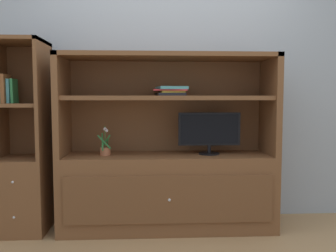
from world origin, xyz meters
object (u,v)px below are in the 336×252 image
at_px(tv_monitor, 209,131).
at_px(magazine_stack, 171,91).
at_px(media_console, 168,173).
at_px(bookshelf_tall, 23,167).
at_px(upright_book_row, 8,90).
at_px(potted_plant, 105,149).

distance_m(tv_monitor, magazine_stack, 0.48).
bearing_deg(media_console, bookshelf_tall, 179.85).
bearing_deg(upright_book_row, bookshelf_tall, 4.96).
relative_size(tv_monitor, upright_book_row, 2.23).
bearing_deg(potted_plant, bookshelf_tall, 178.56).
distance_m(tv_monitor, bookshelf_tall, 1.61).
bearing_deg(upright_book_row, potted_plant, -0.63).
distance_m(magazine_stack, upright_book_row, 1.35).
bearing_deg(tv_monitor, media_console, 178.75).
bearing_deg(tv_monitor, bookshelf_tall, 179.60).
xyz_separation_m(bookshelf_tall, upright_book_row, (-0.10, -0.01, 0.65)).
height_order(media_console, potted_plant, media_console).
distance_m(media_console, magazine_stack, 0.71).
xyz_separation_m(potted_plant, upright_book_row, (-0.80, 0.01, 0.50)).
relative_size(media_console, bookshelf_tall, 1.13).
relative_size(potted_plant, magazine_stack, 0.71).
relative_size(media_console, upright_book_row, 7.60).
bearing_deg(magazine_stack, upright_book_row, -179.97).
distance_m(bookshelf_tall, upright_book_row, 0.66).
relative_size(bookshelf_tall, upright_book_row, 6.73).
xyz_separation_m(tv_monitor, upright_book_row, (-1.69, 0.00, 0.35)).
bearing_deg(media_console, potted_plant, -178.47).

